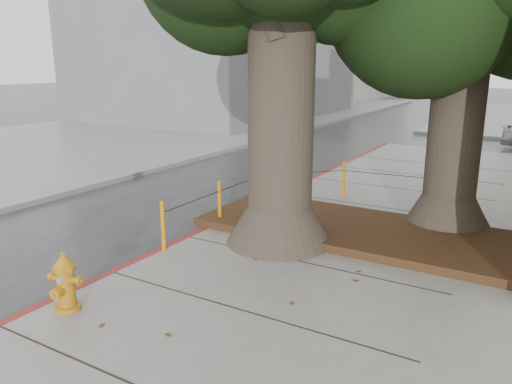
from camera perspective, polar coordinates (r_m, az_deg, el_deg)
ground at (r=7.51m, az=-5.29°, el=-13.28°), size 140.00×140.00×0.00m
sidewalk_opposite at (r=23.86m, az=-18.61°, el=5.65°), size 14.00×60.00×0.15m
curb_red at (r=10.42m, az=-6.14°, el=-4.66°), size 0.14×26.00×0.16m
planter_bed at (r=10.26m, az=11.82°, el=-4.30°), size 6.40×2.60×0.16m
building_far_grey at (r=33.35m, az=-4.16°, el=18.95°), size 12.00×16.00×12.00m
building_far_white at (r=54.66m, az=8.64°, el=18.74°), size 12.00×18.00×15.00m
bollard_ring at (r=11.20m, az=4.21°, el=-0.08°), size 3.79×5.39×0.95m
fire_hydrant at (r=7.48m, az=-20.96°, el=-9.58°), size 0.45×0.43×0.85m
car_dark at (r=26.90m, az=2.94°, el=8.62°), size 2.27×4.77×1.34m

